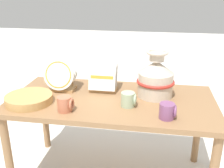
# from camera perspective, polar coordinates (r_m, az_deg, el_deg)

# --- Properties ---
(display_table) EXTENTS (1.44, 0.72, 0.68)m
(display_table) POSITION_cam_1_polar(r_m,az_deg,el_deg) (1.89, -0.00, -5.37)
(display_table) COLOR olive
(display_table) RESTS_ON ground_plane
(ceramic_vase) EXTENTS (0.27, 0.27, 0.33)m
(ceramic_vase) POSITION_cam_1_polar(r_m,az_deg,el_deg) (1.88, 9.50, 1.41)
(ceramic_vase) COLOR beige
(ceramic_vase) RESTS_ON display_table
(dish_rack_round_plates) EXTENTS (0.23, 0.17, 0.25)m
(dish_rack_round_plates) POSITION_cam_1_polar(r_m,az_deg,el_deg) (2.00, -11.10, 1.43)
(dish_rack_round_plates) COLOR tan
(dish_rack_round_plates) RESTS_ON display_table
(dish_rack_square_plates) EXTENTS (0.20, 0.16, 0.22)m
(dish_rack_square_plates) POSITION_cam_1_polar(r_m,az_deg,el_deg) (1.97, -1.89, 1.07)
(dish_rack_square_plates) COLOR tan
(dish_rack_square_plates) RESTS_ON display_table
(wicker_charger_stack) EXTENTS (0.32, 0.32, 0.05)m
(wicker_charger_stack) POSITION_cam_1_polar(r_m,az_deg,el_deg) (1.87, -17.61, -3.10)
(wicker_charger_stack) COLOR tan
(wicker_charger_stack) RESTS_ON display_table
(mug_sage_glaze) EXTENTS (0.10, 0.09, 0.10)m
(mug_sage_glaze) POSITION_cam_1_polar(r_m,az_deg,el_deg) (1.72, 3.65, -3.38)
(mug_sage_glaze) COLOR #9EB28E
(mug_sage_glaze) RESTS_ON display_table
(mug_terracotta_glaze) EXTENTS (0.10, 0.09, 0.10)m
(mug_terracotta_glaze) POSITION_cam_1_polar(r_m,az_deg,el_deg) (1.68, -10.13, -4.30)
(mug_terracotta_glaze) COLOR #B76647
(mug_terracotta_glaze) RESTS_ON display_table
(mug_plum_glaze) EXTENTS (0.10, 0.09, 0.10)m
(mug_plum_glaze) POSITION_cam_1_polar(r_m,az_deg,el_deg) (1.60, 12.04, -5.78)
(mug_plum_glaze) COLOR #7A4770
(mug_plum_glaze) RESTS_ON display_table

